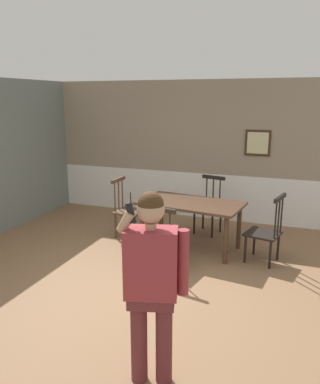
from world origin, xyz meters
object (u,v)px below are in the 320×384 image
object	(u,v)px
chair_at_table_head	(266,231)
person_figure	(152,277)
chair_by_doorway	(209,207)
chair_opposite_corner	(127,209)
chair_near_window	(167,236)
dining_table	(191,208)

from	to	relation	value
chair_at_table_head	person_figure	xyz separation A→B (m)	(-0.66, -2.84, 0.49)
chair_by_doorway	chair_opposite_corner	xyz separation A→B (m)	(-1.29, -0.66, 0.01)
chair_near_window	chair_opposite_corner	xyz separation A→B (m)	(-1.07, 0.96, 0.02)
chair_by_doorway	chair_at_table_head	bearing A→B (deg)	150.25
chair_at_table_head	chair_opposite_corner	size ratio (longest dim) A/B	1.01
chair_by_doorway	person_figure	distance (m)	3.87
chair_by_doorway	chair_at_table_head	world-z (taller)	chair_at_table_head
dining_table	chair_by_doorway	xyz separation A→B (m)	(0.11, 0.82, -0.19)
chair_opposite_corner	dining_table	bearing A→B (deg)	85.33
chair_at_table_head	person_figure	size ratio (longest dim) A/B	0.62
chair_near_window	chair_opposite_corner	world-z (taller)	chair_opposite_corner
chair_near_window	chair_by_doorway	world-z (taller)	chair_by_doorway
chair_by_doorway	chair_opposite_corner	size ratio (longest dim) A/B	0.99
chair_near_window	chair_by_doorway	xyz separation A→B (m)	(0.22, 1.63, 0.01)
chair_at_table_head	chair_opposite_corner	world-z (taller)	chair_at_table_head
chair_at_table_head	dining_table	bearing A→B (deg)	95.92
chair_by_doorway	person_figure	size ratio (longest dim) A/B	0.61
chair_by_doorway	chair_at_table_head	xyz separation A→B (m)	(1.07, -0.97, 0.00)
chair_near_window	chair_by_doorway	distance (m)	1.64
chair_opposite_corner	chair_at_table_head	bearing A→B (deg)	85.14
chair_opposite_corner	person_figure	size ratio (longest dim) A/B	0.61
dining_table	chair_at_table_head	world-z (taller)	chair_at_table_head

